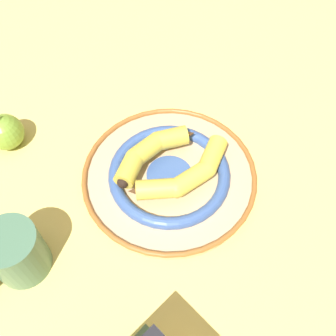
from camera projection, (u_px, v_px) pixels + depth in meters
name	position (u px, v px, depth m)	size (l,w,h in m)	color
ground_plane	(178.00, 166.00, 0.72)	(2.80, 2.80, 0.00)	#E5CC6B
decorative_bowl	(168.00, 176.00, 0.69)	(0.30, 0.30, 0.04)	tan
banana_a	(186.00, 175.00, 0.65)	(0.18, 0.12, 0.03)	yellow
banana_b	(151.00, 151.00, 0.67)	(0.16, 0.10, 0.03)	gold
coffee_mug	(14.00, 254.00, 0.58)	(0.13, 0.08, 0.09)	#477056
apple	(5.00, 132.00, 0.72)	(0.07, 0.07, 0.08)	olive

